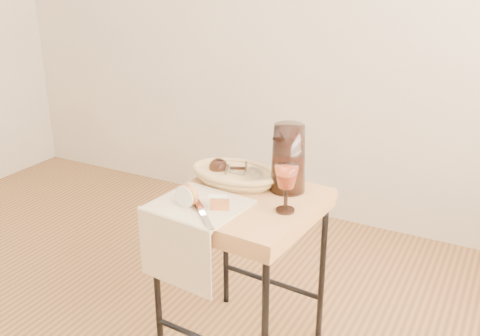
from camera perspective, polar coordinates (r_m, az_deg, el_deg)
The scene contains 10 objects.
side_table at distance 2.07m, azimuth 0.27°, elevation -11.31°, with size 0.51×0.51×0.65m, color brown, non-canonical shape.
tea_towel at distance 1.87m, azimuth -4.28°, elevation -3.86°, with size 0.30×0.27×0.01m, color #FBE7C1.
bread_basket at distance 2.04m, azimuth -0.54°, elevation -0.83°, with size 0.31×0.21×0.05m, color olive, non-canonical shape.
goblet_lying_a at distance 2.06m, azimuth -1.02°, elevation 0.02°, with size 0.12×0.07×0.07m, color #391D14, non-canonical shape.
goblet_lying_b at distance 2.00m, azimuth 0.35°, elevation -0.65°, with size 0.11×0.07×0.07m, color white, non-canonical shape.
pitcher at distance 1.95m, azimuth 5.08°, elevation 1.04°, with size 0.17×0.25×0.29m, color black, non-canonical shape.
wine_goblet at distance 1.79m, azimuth 4.83°, elevation -2.17°, with size 0.08×0.08×0.16m, color white, non-canonical shape.
apple_half at distance 1.85m, azimuth -5.43°, elevation -2.79°, with size 0.08×0.04×0.08m, color red.
apple_wedge at distance 1.82m, azimuth -2.36°, elevation -3.59°, with size 0.06×0.03×0.04m, color white.
table_knife at distance 1.79m, azimuth -3.95°, elevation -4.65°, with size 0.22×0.02×0.02m, color silver, non-canonical shape.
Camera 1 is at (1.32, -1.01, 1.44)m, focal length 40.82 mm.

